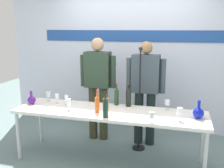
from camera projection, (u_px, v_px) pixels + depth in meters
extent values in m
plane|color=slate|center=(109.00, 160.00, 3.76)|extent=(10.00, 10.00, 0.00)
cube|color=silver|center=(131.00, 48.00, 4.79)|extent=(4.74, 0.10, 3.00)
cube|color=#244E9C|center=(130.00, 36.00, 4.69)|extent=(3.32, 0.01, 0.20)
cube|color=white|center=(109.00, 112.00, 3.61)|extent=(2.64, 0.71, 0.04)
cylinder|color=silver|center=(18.00, 136.00, 3.73)|extent=(0.05, 0.05, 0.70)
cylinder|color=silver|center=(205.00, 160.00, 3.07)|extent=(0.05, 0.05, 0.70)
cylinder|color=silver|center=(41.00, 122.00, 4.30)|extent=(0.05, 0.05, 0.70)
cylinder|color=silver|center=(202.00, 139.00, 3.64)|extent=(0.05, 0.05, 0.70)
sphere|color=#531C84|center=(32.00, 100.00, 3.91)|extent=(0.12, 0.12, 0.12)
cylinder|color=#531C84|center=(31.00, 94.00, 3.89)|extent=(0.04, 0.04, 0.09)
sphere|color=#0E1CB5|center=(198.00, 113.00, 3.29)|extent=(0.14, 0.14, 0.14)
cylinder|color=#0E1CB5|center=(199.00, 105.00, 3.27)|extent=(0.04, 0.04, 0.11)
cylinder|color=#363722|center=(93.00, 112.00, 4.45)|extent=(0.14, 0.14, 0.91)
cylinder|color=#363722|center=(104.00, 113.00, 4.40)|extent=(0.14, 0.14, 0.91)
cube|color=#2B3F30|center=(98.00, 70.00, 4.27)|extent=(0.41, 0.22, 0.58)
cylinder|color=#2B3F30|center=(83.00, 71.00, 4.34)|extent=(0.09, 0.09, 0.52)
cylinder|color=#2B3F30|center=(113.00, 72.00, 4.21)|extent=(0.09, 0.09, 0.52)
sphere|color=tan|center=(98.00, 44.00, 4.18)|extent=(0.21, 0.21, 0.21)
cylinder|color=black|center=(139.00, 118.00, 4.25)|extent=(0.14, 0.14, 0.87)
cylinder|color=black|center=(150.00, 119.00, 4.20)|extent=(0.14, 0.14, 0.87)
cube|color=#3D4B55|center=(146.00, 74.00, 4.07)|extent=(0.42, 0.22, 0.59)
cylinder|color=#3D4B55|center=(129.00, 75.00, 4.14)|extent=(0.09, 0.09, 0.53)
cylinder|color=#3D4B55|center=(163.00, 76.00, 4.01)|extent=(0.09, 0.09, 0.53)
sphere|color=#9F764D|center=(146.00, 48.00, 3.98)|extent=(0.19, 0.19, 0.19)
cylinder|color=orange|center=(106.00, 107.00, 3.41)|extent=(0.07, 0.07, 0.22)
cone|color=orange|center=(106.00, 98.00, 3.38)|extent=(0.07, 0.07, 0.03)
cylinder|color=orange|center=(106.00, 96.00, 3.38)|extent=(0.03, 0.03, 0.08)
cylinder|color=black|center=(106.00, 92.00, 3.37)|extent=(0.03, 0.03, 0.02)
cylinder|color=orange|center=(97.00, 105.00, 3.52)|extent=(0.06, 0.06, 0.21)
cone|color=orange|center=(97.00, 97.00, 3.49)|extent=(0.06, 0.06, 0.03)
cylinder|color=orange|center=(97.00, 94.00, 3.48)|extent=(0.03, 0.03, 0.08)
cylinder|color=red|center=(97.00, 91.00, 3.47)|extent=(0.03, 0.03, 0.02)
cylinder|color=black|center=(128.00, 98.00, 3.79)|extent=(0.08, 0.08, 0.24)
cone|color=black|center=(129.00, 90.00, 3.76)|extent=(0.08, 0.08, 0.03)
cylinder|color=black|center=(129.00, 88.00, 3.76)|extent=(0.03, 0.03, 0.06)
cylinder|color=black|center=(129.00, 86.00, 3.75)|extent=(0.03, 0.03, 0.02)
cylinder|color=#213C23|center=(116.00, 98.00, 3.86)|extent=(0.06, 0.06, 0.23)
cone|color=#213C23|center=(116.00, 89.00, 3.83)|extent=(0.06, 0.06, 0.03)
cylinder|color=#213C23|center=(116.00, 87.00, 3.82)|extent=(0.03, 0.03, 0.08)
cylinder|color=#A91B26|center=(117.00, 84.00, 3.81)|extent=(0.03, 0.03, 0.02)
cylinder|color=#132F23|center=(105.00, 108.00, 3.32)|extent=(0.07, 0.07, 0.24)
cone|color=#132F23|center=(105.00, 98.00, 3.29)|extent=(0.07, 0.07, 0.03)
cylinder|color=#132F23|center=(105.00, 96.00, 3.28)|extent=(0.03, 0.03, 0.08)
cylinder|color=black|center=(105.00, 92.00, 3.27)|extent=(0.03, 0.03, 0.02)
cylinder|color=white|center=(49.00, 101.00, 4.09)|extent=(0.06, 0.06, 0.00)
cylinder|color=white|center=(49.00, 99.00, 4.08)|extent=(0.01, 0.01, 0.07)
cylinder|color=white|center=(49.00, 94.00, 4.07)|extent=(0.07, 0.07, 0.08)
cylinder|color=white|center=(69.00, 110.00, 3.65)|extent=(0.06, 0.06, 0.00)
cylinder|color=white|center=(69.00, 107.00, 3.64)|extent=(0.01, 0.01, 0.07)
cylinder|color=white|center=(69.00, 102.00, 3.62)|extent=(0.06, 0.06, 0.09)
cylinder|color=white|center=(67.00, 105.00, 3.87)|extent=(0.05, 0.05, 0.00)
cylinder|color=white|center=(67.00, 103.00, 3.87)|extent=(0.01, 0.01, 0.07)
cylinder|color=white|center=(67.00, 98.00, 3.85)|extent=(0.06, 0.06, 0.08)
cylinder|color=white|center=(57.00, 103.00, 3.96)|extent=(0.05, 0.05, 0.00)
cylinder|color=white|center=(57.00, 101.00, 3.95)|extent=(0.01, 0.01, 0.07)
cylinder|color=white|center=(57.00, 96.00, 3.93)|extent=(0.06, 0.06, 0.08)
cylinder|color=white|center=(179.00, 120.00, 3.23)|extent=(0.06, 0.06, 0.00)
cylinder|color=white|center=(179.00, 117.00, 3.22)|extent=(0.01, 0.01, 0.07)
cylinder|color=white|center=(180.00, 111.00, 3.20)|extent=(0.07, 0.07, 0.09)
cylinder|color=white|center=(152.00, 122.00, 3.16)|extent=(0.05, 0.05, 0.00)
cylinder|color=white|center=(152.00, 120.00, 3.15)|extent=(0.01, 0.01, 0.06)
cylinder|color=white|center=(152.00, 115.00, 3.14)|extent=(0.06, 0.06, 0.07)
cylinder|color=white|center=(167.00, 109.00, 3.66)|extent=(0.06, 0.06, 0.00)
cylinder|color=white|center=(167.00, 107.00, 3.65)|extent=(0.01, 0.01, 0.06)
cylinder|color=white|center=(167.00, 102.00, 3.63)|extent=(0.07, 0.07, 0.07)
cylinder|color=black|center=(138.00, 148.00, 4.13)|extent=(0.20, 0.20, 0.02)
cylinder|color=black|center=(139.00, 102.00, 3.96)|extent=(0.02, 0.02, 1.54)
sphere|color=#232328|center=(141.00, 49.00, 3.80)|extent=(0.06, 0.06, 0.06)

